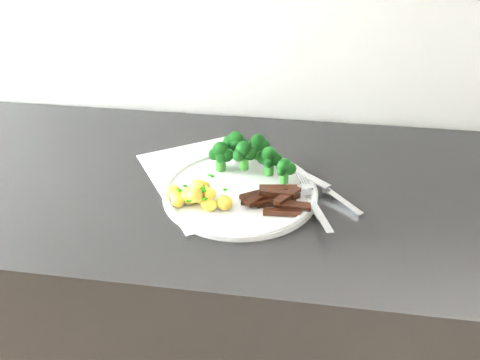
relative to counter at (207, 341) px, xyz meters
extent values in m
cube|color=black|center=(0.00, 0.01, 0.00)|extent=(2.37, 0.59, 0.89)
cube|color=white|center=(0.02, 0.01, 0.45)|extent=(0.34, 0.36, 0.00)
cube|color=slate|center=(0.07, 0.09, 0.45)|extent=(0.12, 0.08, 0.00)
cube|color=slate|center=(0.06, 0.07, 0.45)|extent=(0.11, 0.08, 0.00)
cube|color=slate|center=(0.05, 0.05, 0.45)|extent=(0.11, 0.08, 0.00)
cube|color=slate|center=(0.03, 0.03, 0.45)|extent=(0.11, 0.07, 0.00)
cylinder|color=white|center=(0.08, -0.03, 0.45)|extent=(0.28, 0.28, 0.01)
torus|color=white|center=(0.08, -0.03, 0.46)|extent=(0.28, 0.28, 0.01)
cylinder|color=#276E1F|center=(0.08, 0.02, 0.48)|extent=(0.02, 0.02, 0.03)
sphere|color=black|center=(0.09, 0.02, 0.50)|extent=(0.03, 0.03, 0.03)
sphere|color=black|center=(0.08, 0.03, 0.50)|extent=(0.03, 0.03, 0.03)
sphere|color=black|center=(0.07, 0.02, 0.50)|extent=(0.02, 0.02, 0.02)
sphere|color=black|center=(0.08, 0.02, 0.51)|extent=(0.03, 0.03, 0.03)
cylinder|color=#276E1F|center=(0.13, 0.03, 0.47)|extent=(0.02, 0.02, 0.03)
sphere|color=black|center=(0.14, 0.03, 0.49)|extent=(0.03, 0.03, 0.03)
sphere|color=black|center=(0.13, 0.04, 0.49)|extent=(0.02, 0.02, 0.02)
sphere|color=black|center=(0.12, 0.03, 0.49)|extent=(0.02, 0.02, 0.02)
sphere|color=black|center=(0.13, 0.02, 0.49)|extent=(0.02, 0.02, 0.02)
sphere|color=black|center=(0.13, 0.03, 0.50)|extent=(0.03, 0.03, 0.03)
cylinder|color=#276E1F|center=(0.04, 0.03, 0.47)|extent=(0.02, 0.02, 0.03)
sphere|color=black|center=(0.05, 0.03, 0.49)|extent=(0.03, 0.03, 0.03)
sphere|color=black|center=(0.04, 0.04, 0.49)|extent=(0.03, 0.03, 0.03)
sphere|color=black|center=(0.02, 0.03, 0.49)|extent=(0.02, 0.02, 0.02)
sphere|color=black|center=(0.04, 0.02, 0.49)|extent=(0.02, 0.02, 0.02)
sphere|color=black|center=(0.04, 0.03, 0.50)|extent=(0.03, 0.03, 0.03)
cylinder|color=#276E1F|center=(0.10, 0.07, 0.48)|extent=(0.02, 0.02, 0.02)
sphere|color=black|center=(0.11, 0.07, 0.50)|extent=(0.02, 0.02, 0.02)
sphere|color=black|center=(0.11, 0.08, 0.50)|extent=(0.02, 0.02, 0.02)
sphere|color=black|center=(0.09, 0.07, 0.50)|extent=(0.02, 0.02, 0.02)
sphere|color=black|center=(0.10, 0.06, 0.50)|extent=(0.02, 0.02, 0.02)
sphere|color=black|center=(0.10, 0.07, 0.51)|extent=(0.03, 0.03, 0.03)
cylinder|color=#276E1F|center=(0.06, 0.07, 0.48)|extent=(0.02, 0.02, 0.03)
sphere|color=black|center=(0.07, 0.06, 0.50)|extent=(0.02, 0.02, 0.02)
sphere|color=black|center=(0.06, 0.08, 0.50)|extent=(0.02, 0.02, 0.02)
sphere|color=black|center=(0.05, 0.06, 0.50)|extent=(0.03, 0.03, 0.03)
sphere|color=black|center=(0.06, 0.05, 0.50)|extent=(0.03, 0.03, 0.03)
sphere|color=black|center=(0.06, 0.07, 0.51)|extent=(0.03, 0.03, 0.03)
cylinder|color=#276E1F|center=(0.16, 0.00, 0.47)|extent=(0.02, 0.02, 0.02)
sphere|color=black|center=(0.17, 0.00, 0.49)|extent=(0.02, 0.02, 0.02)
sphere|color=black|center=(0.15, 0.01, 0.48)|extent=(0.02, 0.02, 0.02)
sphere|color=black|center=(0.16, -0.01, 0.48)|extent=(0.02, 0.02, 0.02)
sphere|color=black|center=(0.16, 0.00, 0.49)|extent=(0.03, 0.03, 0.03)
ellipsoid|color=#FFDD4F|center=(0.02, -0.08, 0.47)|extent=(0.03, 0.03, 0.02)
ellipsoid|color=#FFDD4F|center=(0.03, -0.06, 0.47)|extent=(0.02, 0.02, 0.02)
ellipsoid|color=#FFDD4F|center=(-0.02, -0.09, 0.47)|extent=(0.02, 0.02, 0.02)
ellipsoid|color=#FFDD4F|center=(0.01, -0.09, 0.47)|extent=(0.03, 0.02, 0.02)
ellipsoid|color=#FFDD4F|center=(0.04, -0.10, 0.47)|extent=(0.03, 0.02, 0.02)
ellipsoid|color=#FFDD4F|center=(-0.03, -0.08, 0.47)|extent=(0.03, 0.03, 0.02)
ellipsoid|color=#FFDD4F|center=(0.00, -0.09, 0.47)|extent=(0.03, 0.03, 0.02)
ellipsoid|color=#FFDD4F|center=(0.03, -0.09, 0.47)|extent=(0.03, 0.02, 0.02)
ellipsoid|color=#FFDD4F|center=(0.03, -0.08, 0.47)|extent=(0.02, 0.02, 0.02)
ellipsoid|color=#FFDD4F|center=(0.02, -0.08, 0.48)|extent=(0.03, 0.02, 0.02)
ellipsoid|color=#FFDD4F|center=(0.00, -0.08, 0.47)|extent=(0.03, 0.02, 0.02)
ellipsoid|color=#FFDD4F|center=(-0.01, -0.10, 0.47)|extent=(0.02, 0.02, 0.02)
ellipsoid|color=#FFDD4F|center=(0.04, -0.09, 0.48)|extent=(0.02, 0.02, 0.02)
ellipsoid|color=#FFDD4F|center=(0.01, -0.05, 0.47)|extent=(0.03, 0.03, 0.03)
ellipsoid|color=#FFDD4F|center=(0.02, -0.05, 0.46)|extent=(0.02, 0.02, 0.02)
ellipsoid|color=#FFDD4F|center=(0.02, -0.11, 0.48)|extent=(0.03, 0.02, 0.02)
ellipsoid|color=#FFDD4F|center=(0.07, -0.10, 0.47)|extent=(0.03, 0.03, 0.03)
cube|color=#106701|center=(0.03, -0.10, 0.49)|extent=(0.01, 0.01, 0.00)
cube|color=#106701|center=(0.01, -0.13, 0.49)|extent=(0.01, 0.01, 0.00)
cube|color=#106701|center=(0.03, -0.09, 0.49)|extent=(0.01, 0.01, 0.00)
cube|color=#106701|center=(0.00, -0.09, 0.49)|extent=(0.01, 0.01, 0.00)
cube|color=#106701|center=(0.03, -0.09, 0.48)|extent=(0.01, 0.01, 0.00)
cube|color=#106701|center=(0.01, -0.10, 0.49)|extent=(0.01, 0.01, 0.00)
cube|color=#106701|center=(0.04, -0.06, 0.49)|extent=(0.01, 0.01, 0.00)
cube|color=#106701|center=(0.07, -0.09, 0.49)|extent=(0.01, 0.01, 0.00)
cube|color=#106701|center=(-0.01, -0.10, 0.49)|extent=(0.01, 0.01, 0.00)
cube|color=#106701|center=(0.03, -0.09, 0.48)|extent=(0.01, 0.01, 0.00)
cube|color=#106701|center=(0.03, -0.08, 0.49)|extent=(0.01, 0.01, 0.00)
cube|color=#106701|center=(0.03, -0.09, 0.48)|extent=(0.01, 0.01, 0.00)
cube|color=#106701|center=(0.03, -0.04, 0.48)|extent=(0.01, 0.01, 0.00)
cube|color=#106701|center=(0.04, -0.12, 0.49)|extent=(0.01, 0.01, 0.00)
cube|color=black|center=(0.15, -0.07, 0.46)|extent=(0.07, 0.04, 0.01)
cube|color=black|center=(0.12, -0.07, 0.46)|extent=(0.06, 0.02, 0.01)
cube|color=black|center=(0.11, -0.05, 0.46)|extent=(0.06, 0.05, 0.01)
cube|color=black|center=(0.15, -0.07, 0.46)|extent=(0.07, 0.04, 0.01)
cube|color=black|center=(0.17, -0.06, 0.46)|extent=(0.05, 0.04, 0.01)
cube|color=black|center=(0.16, -0.10, 0.46)|extent=(0.06, 0.02, 0.01)
cube|color=black|center=(0.18, -0.09, 0.47)|extent=(0.06, 0.02, 0.01)
cube|color=black|center=(0.17, -0.07, 0.47)|extent=(0.05, 0.06, 0.01)
cube|color=black|center=(0.15, -0.06, 0.47)|extent=(0.06, 0.01, 0.01)
cube|color=black|center=(0.12, -0.07, 0.47)|extent=(0.05, 0.06, 0.01)
cube|color=black|center=(0.15, -0.04, 0.47)|extent=(0.07, 0.02, 0.01)
cube|color=silver|center=(0.23, -0.10, 0.46)|extent=(0.05, 0.13, 0.02)
cube|color=silver|center=(0.20, -0.02, 0.47)|extent=(0.03, 0.03, 0.01)
cylinder|color=silver|center=(0.20, 0.01, 0.47)|extent=(0.02, 0.04, 0.00)
cylinder|color=silver|center=(0.20, 0.01, 0.47)|extent=(0.02, 0.04, 0.00)
cylinder|color=silver|center=(0.19, 0.00, 0.47)|extent=(0.02, 0.04, 0.00)
cylinder|color=silver|center=(0.19, 0.00, 0.47)|extent=(0.02, 0.04, 0.00)
cube|color=silver|center=(0.20, 0.02, 0.46)|extent=(0.09, 0.09, 0.01)
cube|color=silver|center=(0.27, -0.04, 0.45)|extent=(0.07, 0.07, 0.02)
camera|label=1|loc=(0.20, -0.79, 0.95)|focal=37.50mm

